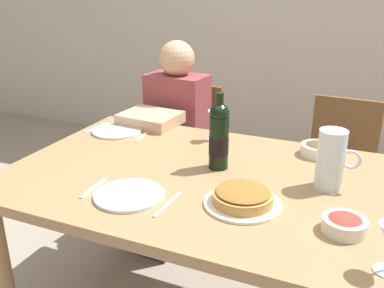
% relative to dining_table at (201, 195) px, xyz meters
% --- Properties ---
extents(dining_table, '(1.50, 1.00, 0.76)m').
position_rel_dining_table_xyz_m(dining_table, '(0.00, 0.00, 0.00)').
color(dining_table, '#9E7A51').
rests_on(dining_table, ground).
extents(wine_bottle, '(0.08, 0.08, 0.31)m').
position_rel_dining_table_xyz_m(wine_bottle, '(0.04, 0.08, 0.23)').
color(wine_bottle, black).
rests_on(wine_bottle, dining_table).
extents(water_pitcher, '(0.15, 0.10, 0.22)m').
position_rel_dining_table_xyz_m(water_pitcher, '(0.47, 0.08, 0.19)').
color(water_pitcher, silver).
rests_on(water_pitcher, dining_table).
extents(baked_tart, '(0.26, 0.26, 0.06)m').
position_rel_dining_table_xyz_m(baked_tart, '(0.22, -0.17, 0.12)').
color(baked_tart, white).
rests_on(baked_tart, dining_table).
extents(salad_bowl, '(0.13, 0.13, 0.05)m').
position_rel_dining_table_xyz_m(salad_bowl, '(0.55, -0.21, 0.12)').
color(salad_bowl, silver).
rests_on(salad_bowl, dining_table).
extents(olive_bowl, '(0.15, 0.15, 0.06)m').
position_rel_dining_table_xyz_m(olive_bowl, '(0.39, 0.38, 0.12)').
color(olive_bowl, silver).
rests_on(olive_bowl, dining_table).
extents(wine_glass_left_diner, '(0.06, 0.06, 0.14)m').
position_rel_dining_table_xyz_m(wine_glass_left_diner, '(-0.08, 0.37, 0.19)').
color(wine_glass_left_diner, silver).
rests_on(wine_glass_left_diner, dining_table).
extents(dinner_plate_left_setting, '(0.25, 0.25, 0.01)m').
position_rel_dining_table_xyz_m(dinner_plate_left_setting, '(-0.57, 0.29, 0.10)').
color(dinner_plate_left_setting, silver).
rests_on(dinner_plate_left_setting, dining_table).
extents(dinner_plate_right_setting, '(0.24, 0.24, 0.01)m').
position_rel_dining_table_xyz_m(dinner_plate_right_setting, '(-0.16, -0.27, 0.10)').
color(dinner_plate_right_setting, silver).
rests_on(dinner_plate_right_setting, dining_table).
extents(fork_left_setting, '(0.03, 0.16, 0.00)m').
position_rel_dining_table_xyz_m(fork_left_setting, '(-0.70, 0.29, 0.09)').
color(fork_left_setting, silver).
rests_on(fork_left_setting, dining_table).
extents(knife_left_setting, '(0.03, 0.18, 0.00)m').
position_rel_dining_table_xyz_m(knife_left_setting, '(-0.42, 0.29, 0.09)').
color(knife_left_setting, silver).
rests_on(knife_left_setting, dining_table).
extents(knife_right_setting, '(0.02, 0.18, 0.00)m').
position_rel_dining_table_xyz_m(knife_right_setting, '(-0.01, -0.27, 0.09)').
color(knife_right_setting, silver).
rests_on(knife_right_setting, dining_table).
extents(spoon_right_setting, '(0.02, 0.16, 0.00)m').
position_rel_dining_table_xyz_m(spoon_right_setting, '(-0.31, -0.27, 0.09)').
color(spoon_right_setting, silver).
rests_on(spoon_right_setting, dining_table).
extents(chair_left, '(0.43, 0.43, 0.87)m').
position_rel_dining_table_xyz_m(chair_left, '(-0.44, 0.86, -0.17)').
color(chair_left, brown).
rests_on(chair_left, ground).
extents(diner_left, '(0.36, 0.53, 1.16)m').
position_rel_dining_table_xyz_m(diner_left, '(-0.46, 0.63, -0.05)').
color(diner_left, '#8E3D42').
rests_on(diner_left, ground).
extents(chair_right, '(0.43, 0.43, 0.87)m').
position_rel_dining_table_xyz_m(chair_right, '(0.46, 0.88, -0.17)').
color(chair_right, brown).
rests_on(chair_right, ground).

